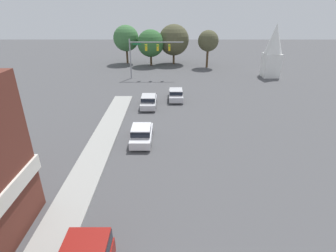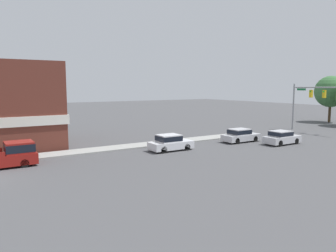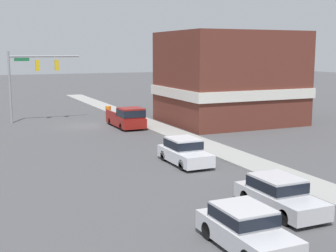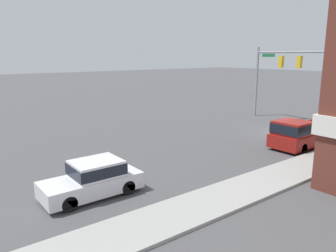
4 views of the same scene
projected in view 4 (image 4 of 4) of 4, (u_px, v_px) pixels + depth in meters
ground_plane at (279, 133)px, 26.04m from camera, size 200.00×200.00×0.00m
near_signal_assembly at (276, 68)px, 30.78m from camera, size 6.81×0.49×6.83m
car_lead at (94, 178)px, 14.31m from camera, size 1.84×4.32×1.58m
pickup_truck_parked at (300, 134)px, 21.81m from camera, size 2.10×5.39×1.91m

